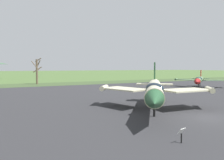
# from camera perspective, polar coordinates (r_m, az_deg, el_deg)

# --- Properties ---
(ground_plane) EXTENTS (600.00, 600.00, 0.00)m
(ground_plane) POSITION_cam_1_polar(r_m,az_deg,el_deg) (21.19, 23.63, -9.16)
(ground_plane) COLOR #425B2D
(asphalt_apron) EXTENTS (98.95, 49.20, 0.05)m
(asphalt_apron) POSITION_cam_1_polar(r_m,az_deg,el_deg) (32.32, 2.60, -4.61)
(asphalt_apron) COLOR #28282B
(asphalt_apron) RESTS_ON ground
(grass_verge_strip) EXTENTS (158.95, 12.00, 0.06)m
(grass_verge_strip) POSITION_cam_1_polar(r_m,az_deg,el_deg) (60.55, -12.30, -0.98)
(grass_verge_strip) COLOR #364928
(grass_verge_strip) RESTS_ON ground
(jet_fighter_front_left) EXTENTS (13.19, 14.06, 5.14)m
(jet_fighter_front_left) POSITION_cam_1_polar(r_m,az_deg,el_deg) (22.24, 11.14, -2.54)
(jet_fighter_front_left) COLOR #B7B293
(jet_fighter_front_left) RESTS_ON ground
(info_placard_front_left) EXTENTS (0.56, 0.34, 0.94)m
(info_placard_front_left) POSITION_cam_1_polar(r_m,az_deg,el_deg) (13.62, 17.85, -13.42)
(info_placard_front_left) COLOR black
(info_placard_front_left) RESTS_ON ground
(jet_fighter_front_right) EXTENTS (12.14, 11.18, 3.88)m
(jet_fighter_front_right) POSITION_cam_1_polar(r_m,az_deg,el_deg) (50.58, 22.04, 0.02)
(jet_fighter_front_right) COLOR #4C6B47
(jet_fighter_front_right) RESTS_ON ground
(info_placard_front_right) EXTENTS (0.63, 0.27, 0.91)m
(info_placard_front_right) POSITION_cam_1_polar(r_m,az_deg,el_deg) (42.64, 25.02, -2.24)
(info_placard_front_right) COLOR black
(info_placard_front_right) RESTS_ON ground
(bare_tree_center) EXTENTS (2.93, 2.97, 7.10)m
(bare_tree_center) POSITION_cam_1_polar(r_m,az_deg,el_deg) (60.65, -19.19, 2.41)
(bare_tree_center) COLOR brown
(bare_tree_center) RESTS_ON ground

